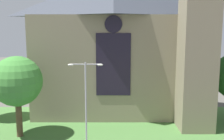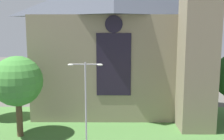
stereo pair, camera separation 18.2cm
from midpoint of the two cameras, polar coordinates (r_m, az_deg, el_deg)
name	(u,v)px [view 1 (the left image)]	position (r m, az deg, el deg)	size (l,w,h in m)	color
ground	(111,125)	(35.23, -0.37, -11.59)	(160.00, 160.00, 0.00)	#56544C
grass_verge	(111,131)	(33.36, -0.40, -12.79)	(120.00, 20.00, 0.01)	#477538
church_building	(119,42)	(39.42, 1.30, 5.91)	(23.20, 16.20, 26.00)	gray
tree_left_near	(17,82)	(31.90, -19.56, -2.32)	(5.65, 5.65, 9.28)	brown
streetlamp_near	(86,97)	(26.37, -5.71, -5.68)	(3.37, 0.26, 9.12)	#B2B2B7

